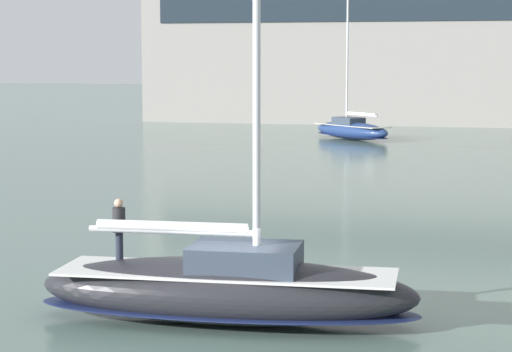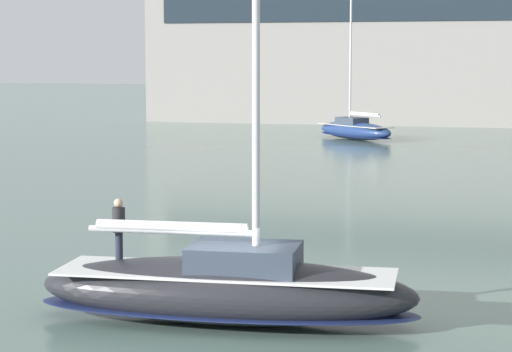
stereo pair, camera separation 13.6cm
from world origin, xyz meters
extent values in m
plane|color=slate|center=(0.00, 0.00, 0.00)|extent=(400.00, 400.00, 0.00)
cube|color=gray|center=(-9.37, 80.90, 10.73)|extent=(42.07, 16.29, 21.45)
cube|color=#1E2833|center=(-9.37, 72.68, 11.80)|extent=(37.86, 0.10, 3.43)
ellipsoid|color=#232328|center=(0.00, 0.00, 0.84)|extent=(10.02, 3.46, 1.67)
ellipsoid|color=#19234C|center=(0.00, 0.00, 0.38)|extent=(10.12, 3.50, 0.20)
cube|color=silver|center=(0.00, 0.00, 1.33)|extent=(8.81, 2.94, 0.06)
cube|color=#333D4C|center=(0.49, 0.04, 1.70)|extent=(2.89, 2.12, 0.69)
cylinder|color=silver|center=(0.79, 0.06, 7.51)|extent=(0.20, 0.20, 12.31)
cylinder|color=silver|center=(-1.42, -0.10, 2.34)|extent=(4.43, 0.49, 0.17)
cylinder|color=white|center=(-1.42, -0.10, 2.46)|extent=(4.00, 0.56, 0.27)
cylinder|color=#232838|center=(-2.97, 0.12, 1.78)|extent=(0.21, 0.21, 0.85)
cylinder|color=#262628|center=(-2.97, 0.12, 2.53)|extent=(0.36, 0.36, 0.65)
sphere|color=tan|center=(-2.97, 0.12, 2.98)|extent=(0.24, 0.24, 0.24)
ellipsoid|color=navy|center=(-5.93, 56.49, 0.73)|extent=(7.97, 7.46, 1.45)
ellipsoid|color=#19234C|center=(-5.93, 56.49, 0.33)|extent=(8.05, 7.53, 0.17)
cube|color=#BCB7A8|center=(-5.93, 56.49, 1.16)|extent=(6.95, 6.49, 0.06)
cube|color=#333D4C|center=(-6.25, 56.78, 1.48)|extent=(2.90, 2.84, 0.60)
cylinder|color=silver|center=(-6.44, 56.95, 6.52)|extent=(0.17, 0.17, 10.67)
cylinder|color=silver|center=(-5.00, 55.67, 2.04)|extent=(2.97, 2.66, 0.15)
cylinder|color=white|center=(-5.00, 55.67, 2.14)|extent=(2.74, 2.47, 0.23)
camera|label=1|loc=(7.07, -23.98, 6.83)|focal=70.00mm
camera|label=2|loc=(7.20, -23.95, 6.83)|focal=70.00mm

